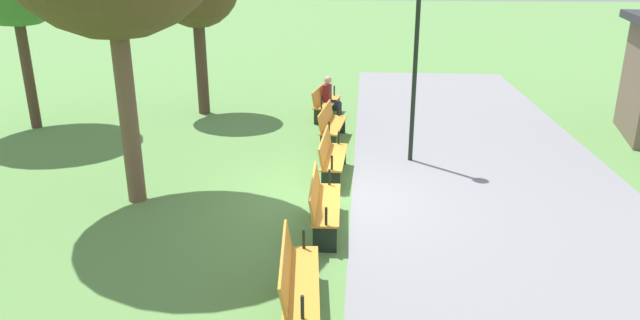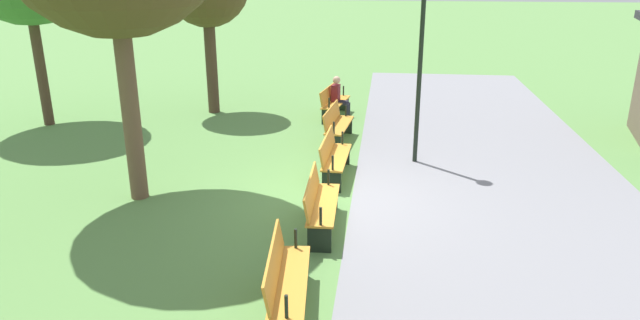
# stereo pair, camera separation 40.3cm
# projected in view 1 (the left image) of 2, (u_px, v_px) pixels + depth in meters

# --- Properties ---
(ground_plane) EXTENTS (120.00, 120.00, 0.00)m
(ground_plane) POSITION_uv_depth(u_px,v_px,m) (332.00, 200.00, 10.86)
(ground_plane) COLOR #5B8C47
(path_paving) EXTENTS (26.75, 5.63, 0.01)m
(path_paving) POSITION_uv_depth(u_px,v_px,m) (502.00, 205.00, 10.62)
(path_paving) COLOR gray
(path_paving) RESTS_ON ground
(bench_0) EXTENTS (1.85, 0.75, 0.89)m
(bench_0) POSITION_uv_depth(u_px,v_px,m) (325.00, 101.00, 16.51)
(bench_0) COLOR orange
(bench_0) RESTS_ON ground
(bench_1) EXTENTS (1.83, 0.64, 0.89)m
(bench_1) POSITION_uv_depth(u_px,v_px,m) (331.00, 124.00, 14.19)
(bench_1) COLOR orange
(bench_1) RESTS_ON ground
(bench_2) EXTENTS (1.81, 0.53, 0.89)m
(bench_2) POSITION_uv_depth(u_px,v_px,m) (331.00, 156.00, 11.87)
(bench_2) COLOR orange
(bench_2) RESTS_ON ground
(bench_3) EXTENTS (1.81, 0.53, 0.89)m
(bench_3) POSITION_uv_depth(u_px,v_px,m) (323.00, 203.00, 9.55)
(bench_3) COLOR orange
(bench_3) RESTS_ON ground
(bench_4) EXTENTS (1.83, 0.64, 0.89)m
(bench_4) POSITION_uv_depth(u_px,v_px,m) (296.00, 279.00, 7.25)
(bench_4) COLOR orange
(bench_4) RESTS_ON ground
(person_seated) EXTENTS (0.38, 0.56, 1.20)m
(person_seated) POSITION_uv_depth(u_px,v_px,m) (330.00, 96.00, 16.48)
(person_seated) COLOR maroon
(person_seated) RESTS_ON ground
(lamp_post) EXTENTS (0.32, 0.32, 4.17)m
(lamp_post) POSITION_uv_depth(u_px,v_px,m) (417.00, 32.00, 12.10)
(lamp_post) COLOR black
(lamp_post) RESTS_ON ground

